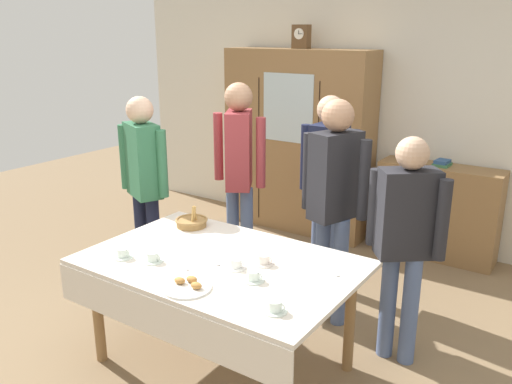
{
  "coord_description": "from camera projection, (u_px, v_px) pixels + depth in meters",
  "views": [
    {
      "loc": [
        1.89,
        -2.6,
        2.15
      ],
      "look_at": [
        0.0,
        0.2,
        1.11
      ],
      "focal_mm": 36.89,
      "sensor_mm": 36.0,
      "label": 1
    }
  ],
  "objects": [
    {
      "name": "dining_table",
      "position": [
        217.0,
        276.0,
        3.32
      ],
      "size": [
        1.71,
        1.13,
        0.76
      ],
      "color": "olive",
      "rests_on": "ground"
    },
    {
      "name": "wall_cabinet",
      "position": [
        298.0,
        142.0,
        5.76
      ],
      "size": [
        1.65,
        0.46,
        1.97
      ],
      "color": "olive",
      "rests_on": "ground"
    },
    {
      "name": "tea_cup_near_left",
      "position": [
        123.0,
        253.0,
        3.35
      ],
      "size": [
        0.13,
        0.13,
        0.06
      ],
      "color": "silver",
      "rests_on": "dining_table"
    },
    {
      "name": "book_stack",
      "position": [
        442.0,
        163.0,
        4.98
      ],
      "size": [
        0.15,
        0.18,
        0.06
      ],
      "color": "#3D754C",
      "rests_on": "bookshelf_low"
    },
    {
      "name": "spoon_mid_right",
      "position": [
        215.0,
        264.0,
        3.27
      ],
      "size": [
        0.12,
        0.02,
        0.01
      ],
      "color": "silver",
      "rests_on": "dining_table"
    },
    {
      "name": "tea_cup_mid_right",
      "position": [
        275.0,
        307.0,
        2.7
      ],
      "size": [
        0.13,
        0.13,
        0.06
      ],
      "color": "silver",
      "rests_on": "dining_table"
    },
    {
      "name": "tea_cup_near_right",
      "position": [
        153.0,
        258.0,
        3.29
      ],
      "size": [
        0.13,
        0.13,
        0.06
      ],
      "color": "silver",
      "rests_on": "dining_table"
    },
    {
      "name": "person_near_right_end",
      "position": [
        406.0,
        231.0,
        3.34
      ],
      "size": [
        0.52,
        0.38,
        1.54
      ],
      "color": "slate",
      "rests_on": "ground"
    },
    {
      "name": "person_beside_shelf",
      "position": [
        144.0,
        174.0,
        4.38
      ],
      "size": [
        0.52,
        0.33,
        1.65
      ],
      "color": "#191E38",
      "rests_on": "ground"
    },
    {
      "name": "tea_cup_far_left",
      "position": [
        254.0,
        277.0,
        3.04
      ],
      "size": [
        0.13,
        0.13,
        0.06
      ],
      "color": "silver",
      "rests_on": "dining_table"
    },
    {
      "name": "spoon_far_right",
      "position": [
        334.0,
        274.0,
        3.12
      ],
      "size": [
        0.12,
        0.02,
        0.01
      ],
      "color": "silver",
      "rests_on": "dining_table"
    },
    {
      "name": "person_behind_table_right",
      "position": [
        328.0,
        174.0,
        4.34
      ],
      "size": [
        0.52,
        0.37,
        1.66
      ],
      "color": "slate",
      "rests_on": "ground"
    },
    {
      "name": "person_by_cabinet",
      "position": [
        334.0,
        191.0,
        3.78
      ],
      "size": [
        0.52,
        0.41,
        1.71
      ],
      "color": "slate",
      "rests_on": "ground"
    },
    {
      "name": "back_wall",
      "position": [
        389.0,
        112.0,
        5.41
      ],
      "size": [
        6.4,
        0.1,
        2.7
      ],
      "primitive_type": "cube",
      "color": "silver",
      "rests_on": "ground"
    },
    {
      "name": "person_behind_table_left",
      "position": [
        239.0,
        163.0,
        4.46
      ],
      "size": [
        0.52,
        0.41,
        1.75
      ],
      "color": "slate",
      "rests_on": "ground"
    },
    {
      "name": "tea_cup_center",
      "position": [
        264.0,
        260.0,
        3.26
      ],
      "size": [
        0.13,
        0.13,
        0.06
      ],
      "color": "white",
      "rests_on": "dining_table"
    },
    {
      "name": "tea_cup_back_edge",
      "position": [
        236.0,
        264.0,
        3.2
      ],
      "size": [
        0.13,
        0.13,
        0.06
      ],
      "color": "white",
      "rests_on": "dining_table"
    },
    {
      "name": "ground_plane",
      "position": [
        240.0,
        349.0,
        3.7
      ],
      "size": [
        12.0,
        12.0,
        0.0
      ],
      "primitive_type": "plane",
      "color": "#846B4C",
      "rests_on": "ground"
    },
    {
      "name": "mantel_clock",
      "position": [
        301.0,
        37.0,
        5.43
      ],
      "size": [
        0.18,
        0.11,
        0.24
      ],
      "color": "brown",
      "rests_on": "wall_cabinet"
    },
    {
      "name": "spoon_back_edge",
      "position": [
        184.0,
        268.0,
        3.2
      ],
      "size": [
        0.12,
        0.02,
        0.01
      ],
      "color": "silver",
      "rests_on": "dining_table"
    },
    {
      "name": "bookshelf_low",
      "position": [
        437.0,
        212.0,
        5.13
      ],
      "size": [
        1.14,
        0.35,
        0.92
      ],
      "color": "olive",
      "rests_on": "ground"
    },
    {
      "name": "bread_basket",
      "position": [
        192.0,
        222.0,
        3.89
      ],
      "size": [
        0.24,
        0.24,
        0.16
      ],
      "color": "#9E7542",
      "rests_on": "dining_table"
    },
    {
      "name": "pastry_plate",
      "position": [
        188.0,
        286.0,
        2.96
      ],
      "size": [
        0.28,
        0.28,
        0.05
      ],
      "color": "white",
      "rests_on": "dining_table"
    }
  ]
}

